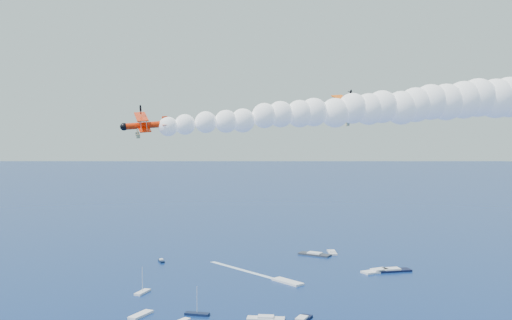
% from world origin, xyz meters
% --- Properties ---
extents(biplane_lead, '(12.19, 12.78, 8.07)m').
position_xyz_m(biplane_lead, '(24.19, 23.09, 56.64)').
color(biplane_lead, '#FC5905').
extents(biplane_trail, '(9.25, 10.02, 5.91)m').
position_xyz_m(biplane_trail, '(-0.19, 2.73, 54.49)').
color(biplane_trail, red).
extents(smoke_trail_trail, '(69.06, 62.19, 11.80)m').
position_xyz_m(smoke_trail_trail, '(27.97, 19.74, 57.02)').
color(smoke_trail_trail, white).
extents(spectator_boats, '(202.44, 172.09, 0.70)m').
position_xyz_m(spectator_boats, '(9.94, 123.99, 0.35)').
color(spectator_boats, white).
rests_on(spectator_boats, ground).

